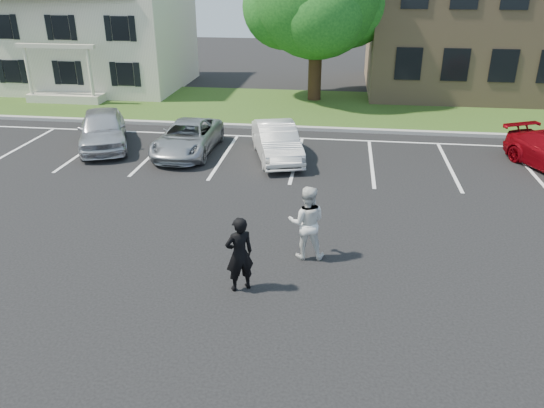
# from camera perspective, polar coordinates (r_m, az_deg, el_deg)

# --- Properties ---
(ground_plane) EXTENTS (90.00, 90.00, 0.00)m
(ground_plane) POSITION_cam_1_polar(r_m,az_deg,el_deg) (12.90, -0.59, -6.88)
(ground_plane) COLOR black
(ground_plane) RESTS_ON ground
(curb) EXTENTS (40.00, 0.30, 0.15)m
(curb) POSITION_cam_1_polar(r_m,az_deg,el_deg) (23.91, 3.54, 8.13)
(curb) COLOR gray
(curb) RESTS_ON ground
(grass_strip) EXTENTS (44.00, 8.00, 0.08)m
(grass_strip) POSITION_cam_1_polar(r_m,az_deg,el_deg) (27.78, 4.18, 10.30)
(grass_strip) COLOR #2B471A
(grass_strip) RESTS_ON ground
(stall_lines) EXTENTS (34.00, 5.36, 0.01)m
(stall_lines) POSITION_cam_1_polar(r_m,az_deg,el_deg) (20.97, 6.72, 5.50)
(stall_lines) COLOR white
(stall_lines) RESTS_ON ground
(house) EXTENTS (10.30, 9.22, 7.60)m
(house) POSITION_cam_1_polar(r_m,az_deg,el_deg) (34.30, -18.55, 18.25)
(house) COLOR beige
(house) RESTS_ON ground
(man_black_suit) EXTENTS (0.77, 0.70, 1.78)m
(man_black_suit) POSITION_cam_1_polar(r_m,az_deg,el_deg) (11.70, -3.53, -5.41)
(man_black_suit) COLOR black
(man_black_suit) RESTS_ON ground
(man_white_shirt) EXTENTS (0.95, 0.76, 1.89)m
(man_white_shirt) POSITION_cam_1_polar(r_m,az_deg,el_deg) (12.97, 3.77, -2.01)
(man_white_shirt) COLOR silver
(man_white_shirt) RESTS_ON ground
(car_silver_west) EXTENTS (3.36, 4.77, 1.51)m
(car_silver_west) POSITION_cam_1_polar(r_m,az_deg,el_deg) (22.37, -17.76, 7.70)
(car_silver_west) COLOR silver
(car_silver_west) RESTS_ON ground
(car_silver_minivan) EXTENTS (2.08, 4.41, 1.22)m
(car_silver_minivan) POSITION_cam_1_polar(r_m,az_deg,el_deg) (20.93, -9.07, 7.05)
(car_silver_minivan) COLOR #A3A6AA
(car_silver_minivan) RESTS_ON ground
(car_white_sedan) EXTENTS (2.52, 4.30, 1.34)m
(car_white_sedan) POSITION_cam_1_polar(r_m,az_deg,el_deg) (20.00, 0.51, 6.74)
(car_white_sedan) COLOR silver
(car_white_sedan) RESTS_ON ground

